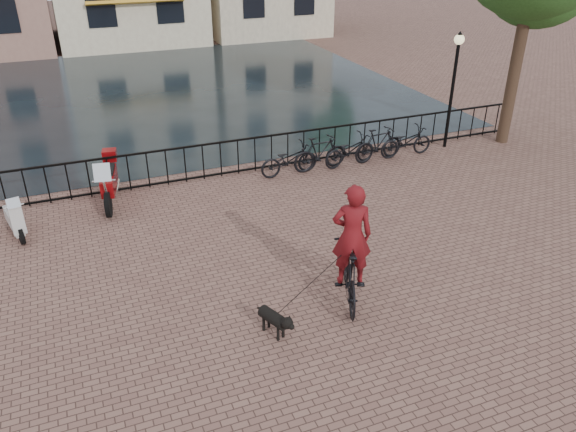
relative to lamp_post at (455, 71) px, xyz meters
name	(u,v)px	position (x,y,z in m)	size (l,w,h in m)	color
ground	(356,360)	(-7.20, -7.60, -2.38)	(100.00, 100.00, 0.00)	brown
canal_water	(160,92)	(-7.20, 9.70, -2.38)	(20.00, 20.00, 0.00)	black
railing	(221,159)	(-7.20, 0.40, -1.87)	(20.00, 0.05, 1.02)	black
lamp_post	(455,71)	(0.00, 0.00, 0.00)	(0.30, 0.30, 3.45)	black
cyclist	(351,251)	(-6.54, -6.03, -1.32)	(1.29, 2.10, 2.78)	black
dog	(273,321)	(-8.22, -6.47, -2.10)	(0.55, 0.85, 0.55)	black
motorcycle	(108,176)	(-10.24, -0.14, -1.65)	(0.85, 2.08, 1.45)	maroon
scooter	(12,212)	(-12.44, -1.04, -1.79)	(0.64, 1.31, 1.17)	silver
parked_bike_0	(289,160)	(-5.40, -0.20, -1.93)	(0.60, 1.72, 0.90)	black
parked_bike_1	(320,153)	(-4.45, -0.20, -1.88)	(0.47, 1.66, 1.00)	black
parked_bike_2	(350,150)	(-3.50, -0.20, -1.93)	(0.60, 1.72, 0.90)	black
parked_bike_3	(379,144)	(-2.55, -0.20, -1.88)	(0.47, 1.66, 1.00)	black
parked_bike_4	(406,142)	(-1.60, -0.20, -1.93)	(0.60, 1.72, 0.90)	black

